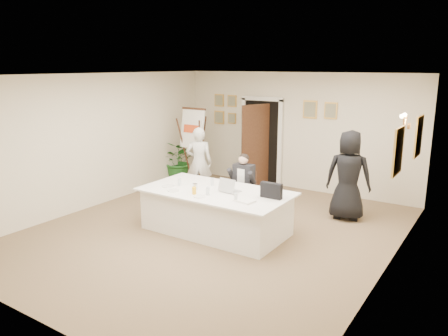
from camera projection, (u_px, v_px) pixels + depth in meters
name	position (u px, v px, depth m)	size (l,w,h in m)	color
floor	(214.00, 231.00, 7.97)	(7.00, 7.00, 0.00)	brown
ceiling	(213.00, 75.00, 7.32)	(6.00, 7.00, 0.02)	white
wall_back	(296.00, 131.00, 10.49)	(6.00, 0.10, 2.80)	beige
wall_front	(32.00, 211.00, 4.80)	(6.00, 0.10, 2.80)	beige
wall_left	(97.00, 141.00, 9.24)	(0.10, 7.00, 2.80)	beige
wall_right	(391.00, 181.00, 6.05)	(0.10, 7.00, 2.80)	beige
doorway	(260.00, 144.00, 10.90)	(1.14, 0.86, 2.20)	black
pictures_back_wall	(266.00, 111.00, 10.79)	(3.40, 0.06, 0.80)	gold
pictures_right_wall	(409.00, 143.00, 6.96)	(0.06, 2.20, 0.80)	gold
wall_sconce	(406.00, 121.00, 6.91)	(0.20, 0.30, 0.24)	#C3833E
conference_table	(216.00, 211.00, 7.88)	(2.68, 1.43, 0.78)	white
seated_man	(242.00, 185.00, 8.65)	(0.55, 0.59, 1.28)	black
flip_chart	(195.00, 151.00, 10.84)	(0.67, 0.43, 1.91)	black
standing_man	(199.00, 162.00, 9.88)	(0.59, 0.39, 1.61)	silver
standing_woman	(348.00, 175.00, 8.43)	(0.86, 0.56, 1.77)	black
potted_palm	(179.00, 161.00, 11.37)	(0.94, 0.82, 1.05)	#1D591F
laptop	(230.00, 184.00, 7.71)	(0.34, 0.36, 0.28)	#B7BABC
laptop_bag	(271.00, 191.00, 7.33)	(0.38, 0.10, 0.26)	black
paper_stack	(245.00, 201.00, 7.17)	(0.33, 0.23, 0.03)	white
plate_left	(168.00, 186.00, 8.05)	(0.23, 0.23, 0.01)	white
plate_mid	(173.00, 190.00, 7.78)	(0.22, 0.22, 0.01)	white
plate_near	(199.00, 196.00, 7.42)	(0.20, 0.20, 0.01)	white
glass_a	(179.00, 182.00, 8.10)	(0.07, 0.07, 0.14)	silver
glass_b	(208.00, 191.00, 7.52)	(0.07, 0.07, 0.14)	silver
glass_c	(236.00, 197.00, 7.18)	(0.06, 0.06, 0.14)	silver
glass_d	(212.00, 182.00, 8.11)	(0.06, 0.06, 0.14)	silver
oj_glass	(194.00, 191.00, 7.56)	(0.07, 0.07, 0.13)	#F9B215
steel_jug	(195.00, 187.00, 7.84)	(0.09, 0.09, 0.11)	silver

